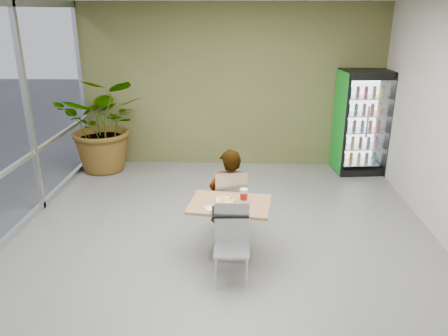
{
  "coord_description": "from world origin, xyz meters",
  "views": [
    {
      "loc": [
        0.23,
        -5.17,
        3.04
      ],
      "look_at": [
        -0.01,
        0.44,
        1.0
      ],
      "focal_mm": 35.0,
      "sensor_mm": 36.0,
      "label": 1
    }
  ],
  "objects_px": {
    "beverage_fridge": "(362,122)",
    "potted_plant": "(105,124)",
    "chair_far": "(230,198)",
    "dining_table": "(230,218)",
    "seated_woman": "(229,202)",
    "cafeteria_tray": "(230,212)",
    "chair_near": "(232,237)",
    "soda_cup": "(244,196)"
  },
  "relations": [
    {
      "from": "chair_near",
      "to": "potted_plant",
      "type": "height_order",
      "value": "potted_plant"
    },
    {
      "from": "soda_cup",
      "to": "chair_far",
      "type": "bearing_deg",
      "value": 109.73
    },
    {
      "from": "chair_far",
      "to": "potted_plant",
      "type": "distance_m",
      "value": 3.67
    },
    {
      "from": "dining_table",
      "to": "potted_plant",
      "type": "height_order",
      "value": "potted_plant"
    },
    {
      "from": "seated_woman",
      "to": "potted_plant",
      "type": "distance_m",
      "value": 3.63
    },
    {
      "from": "chair_near",
      "to": "beverage_fridge",
      "type": "bearing_deg",
      "value": 56.42
    },
    {
      "from": "potted_plant",
      "to": "cafeteria_tray",
      "type": "bearing_deg",
      "value": -53.62
    },
    {
      "from": "seated_woman",
      "to": "soda_cup",
      "type": "height_order",
      "value": "seated_woman"
    },
    {
      "from": "chair_near",
      "to": "beverage_fridge",
      "type": "height_order",
      "value": "beverage_fridge"
    },
    {
      "from": "chair_far",
      "to": "beverage_fridge",
      "type": "height_order",
      "value": "beverage_fridge"
    },
    {
      "from": "dining_table",
      "to": "chair_far",
      "type": "xyz_separation_m",
      "value": [
        -0.01,
        0.56,
        0.04
      ]
    },
    {
      "from": "beverage_fridge",
      "to": "potted_plant",
      "type": "relative_size",
      "value": 1.06
    },
    {
      "from": "soda_cup",
      "to": "chair_near",
      "type": "bearing_deg",
      "value": -104.03
    },
    {
      "from": "cafeteria_tray",
      "to": "seated_woman",
      "type": "bearing_deg",
      "value": 92.17
    },
    {
      "from": "potted_plant",
      "to": "seated_woman",
      "type": "bearing_deg",
      "value": -45.58
    },
    {
      "from": "chair_far",
      "to": "seated_woman",
      "type": "xyz_separation_m",
      "value": [
        -0.01,
        0.05,
        -0.09
      ]
    },
    {
      "from": "cafeteria_tray",
      "to": "potted_plant",
      "type": "distance_m",
      "value": 4.31
    },
    {
      "from": "soda_cup",
      "to": "beverage_fridge",
      "type": "distance_m",
      "value": 3.98
    },
    {
      "from": "dining_table",
      "to": "chair_near",
      "type": "height_order",
      "value": "chair_near"
    },
    {
      "from": "dining_table",
      "to": "cafeteria_tray",
      "type": "height_order",
      "value": "cafeteria_tray"
    },
    {
      "from": "seated_woman",
      "to": "chair_near",
      "type": "bearing_deg",
      "value": 85.01
    },
    {
      "from": "seated_woman",
      "to": "beverage_fridge",
      "type": "bearing_deg",
      "value": -140.71
    },
    {
      "from": "chair_far",
      "to": "beverage_fridge",
      "type": "distance_m",
      "value": 3.71
    },
    {
      "from": "beverage_fridge",
      "to": "cafeteria_tray",
      "type": "bearing_deg",
      "value": -130.91
    },
    {
      "from": "chair_far",
      "to": "potted_plant",
      "type": "xyz_separation_m",
      "value": [
        -2.54,
        2.62,
        0.36
      ]
    },
    {
      "from": "dining_table",
      "to": "soda_cup",
      "type": "distance_m",
      "value": 0.35
    },
    {
      "from": "chair_near",
      "to": "seated_woman",
      "type": "bearing_deg",
      "value": 92.0
    },
    {
      "from": "chair_far",
      "to": "potted_plant",
      "type": "relative_size",
      "value": 0.52
    },
    {
      "from": "beverage_fridge",
      "to": "potted_plant",
      "type": "xyz_separation_m",
      "value": [
        -5.0,
        -0.12,
        -0.06
      ]
    },
    {
      "from": "beverage_fridge",
      "to": "potted_plant",
      "type": "bearing_deg",
      "value": 174.73
    },
    {
      "from": "seated_woman",
      "to": "cafeteria_tray",
      "type": "bearing_deg",
      "value": 84.02
    },
    {
      "from": "dining_table",
      "to": "soda_cup",
      "type": "xyz_separation_m",
      "value": [
        0.17,
        0.05,
        0.3
      ]
    },
    {
      "from": "dining_table",
      "to": "seated_woman",
      "type": "distance_m",
      "value": 0.62
    },
    {
      "from": "chair_near",
      "to": "soda_cup",
      "type": "distance_m",
      "value": 0.63
    },
    {
      "from": "dining_table",
      "to": "cafeteria_tray",
      "type": "relative_size",
      "value": 2.48
    },
    {
      "from": "beverage_fridge",
      "to": "dining_table",
      "type": "bearing_deg",
      "value": -133.24
    },
    {
      "from": "chair_far",
      "to": "chair_near",
      "type": "bearing_deg",
      "value": 84.38
    },
    {
      "from": "dining_table",
      "to": "cafeteria_tray",
      "type": "xyz_separation_m",
      "value": [
        0.01,
        -0.28,
        0.23
      ]
    },
    {
      "from": "cafeteria_tray",
      "to": "beverage_fridge",
      "type": "height_order",
      "value": "beverage_fridge"
    },
    {
      "from": "dining_table",
      "to": "seated_woman",
      "type": "xyz_separation_m",
      "value": [
        -0.02,
        0.61,
        -0.05
      ]
    },
    {
      "from": "dining_table",
      "to": "chair_far",
      "type": "height_order",
      "value": "chair_far"
    },
    {
      "from": "potted_plant",
      "to": "dining_table",
      "type": "bearing_deg",
      "value": -51.37
    }
  ]
}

